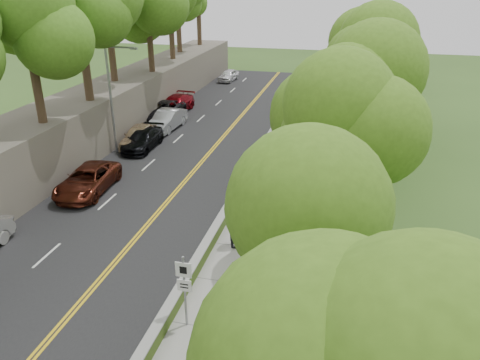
{
  "coord_description": "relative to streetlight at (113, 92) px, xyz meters",
  "views": [
    {
      "loc": [
        6.47,
        -16.46,
        12.57
      ],
      "look_at": [
        0.5,
        8.0,
        1.4
      ],
      "focal_mm": 35.0,
      "sensor_mm": 36.0,
      "label": 1
    }
  ],
  "objects": [
    {
      "name": "person_far",
      "position": [
        14.66,
        8.22,
        -3.67
      ],
      "size": [
        1.16,
        0.74,
        1.83
      ],
      "primitive_type": "imported",
      "rotation": [
        0.0,
        0.0,
        3.44
      ],
      "color": "black",
      "rests_on": "sidewalk"
    },
    {
      "name": "car_5",
      "position": [
        1.46,
        6.15,
        -3.76
      ],
      "size": [
        2.07,
        5.18,
        1.68
      ],
      "primitive_type": "imported",
      "rotation": [
        0.0,
        0.0,
        -0.06
      ],
      "color": "#A7A9AF",
      "rests_on": "road"
    },
    {
      "name": "streetlight",
      "position": [
        0.0,
        0.0,
        0.0
      ],
      "size": [
        2.52,
        0.22,
        8.0
      ],
      "color": "gray",
      "rests_on": "ground"
    },
    {
      "name": "trees_embankment",
      "position": [
        -2.54,
        1.0,
        5.86
      ],
      "size": [
        6.4,
        66.0,
        13.0
      ],
      "primitive_type": null,
      "color": "#4E8720",
      "rests_on": "rock_embankment"
    },
    {
      "name": "car_2",
      "position": [
        1.46,
        -6.99,
        -3.83
      ],
      "size": [
        2.96,
        5.7,
        1.54
      ],
      "primitive_type": "imported",
      "rotation": [
        0.0,
        0.0,
        0.08
      ],
      "color": "#531E12",
      "rests_on": "road"
    },
    {
      "name": "painter_2",
      "position": [
        11.91,
        -10.88,
        -3.64
      ],
      "size": [
        0.97,
        1.1,
        1.9
      ],
      "primitive_type": "imported",
      "rotation": [
        0.0,
        0.0,
        1.88
      ],
      "color": "black",
      "rests_on": "sidewalk"
    },
    {
      "name": "construction_barrel",
      "position": [
        14.76,
        5.11,
        -4.16
      ],
      "size": [
        0.52,
        0.52,
        0.85
      ],
      "primitive_type": "cylinder",
      "color": "#F03A06",
      "rests_on": "sidewalk"
    },
    {
      "name": "signpost",
      "position": [
        11.51,
        -17.02,
        -2.68
      ],
      "size": [
        0.62,
        0.09,
        3.1
      ],
      "color": "gray",
      "rests_on": "sidewalk"
    },
    {
      "name": "car_7",
      "position": [
        0.22,
        11.39,
        -3.79
      ],
      "size": [
        2.69,
        5.71,
        1.61
      ],
      "primitive_type": "imported",
      "rotation": [
        0.0,
        0.0,
        -0.08
      ],
      "color": "maroon",
      "rests_on": "road"
    },
    {
      "name": "concrete_block",
      "position": [
        14.76,
        -16.66,
        -4.22
      ],
      "size": [
        1.23,
        0.99,
        0.75
      ],
      "primitive_type": "cube",
      "rotation": [
        0.0,
        0.0,
        0.14
      ],
      "color": "gray",
      "rests_on": "sidewalk"
    },
    {
      "name": "painter_3",
      "position": [
        11.21,
        -4.91,
        -3.69
      ],
      "size": [
        0.93,
        1.29,
        1.79
      ],
      "primitive_type": "imported",
      "rotation": [
        0.0,
        0.0,
        1.32
      ],
      "color": "brown",
      "rests_on": "sidewalk"
    },
    {
      "name": "jersey_barrier",
      "position": [
        10.71,
        1.0,
        -4.34
      ],
      "size": [
        0.42,
        66.0,
        0.6
      ],
      "primitive_type": "cube",
      "color": "#A0F132",
      "rests_on": "ground"
    },
    {
      "name": "road",
      "position": [
        5.06,
        1.0,
        -4.62
      ],
      "size": [
        11.2,
        66.0,
        0.04
      ],
      "primitive_type": "cube",
      "color": "black",
      "rests_on": "ground"
    },
    {
      "name": "painter_1",
      "position": [
        11.57,
        -7.56,
        -3.77
      ],
      "size": [
        0.4,
        0.6,
        1.64
      ],
      "primitive_type": "imported",
      "rotation": [
        0.0,
        0.0,
        1.58
      ],
      "color": "white",
      "rests_on": "sidewalk"
    },
    {
      "name": "chainlink_fence",
      "position": [
        15.11,
        1.0,
        -3.64
      ],
      "size": [
        0.04,
        66.0,
        2.0
      ],
      "primitive_type": "cube",
      "color": "slate",
      "rests_on": "ground"
    },
    {
      "name": "car_4",
      "position": [
        0.88,
        1.69,
        -3.79
      ],
      "size": [
        2.23,
        4.88,
        1.62
      ],
      "primitive_type": "imported",
      "rotation": [
        0.0,
        0.0,
        0.07
      ],
      "color": "tan",
      "rests_on": "road"
    },
    {
      "name": "ground",
      "position": [
        10.46,
        -14.0,
        -4.64
      ],
      "size": [
        140.0,
        140.0,
        0.0
      ],
      "primitive_type": "plane",
      "color": "#33511E",
      "rests_on": "ground"
    },
    {
      "name": "trees_fenceside",
      "position": [
        17.46,
        1.0,
        2.36
      ],
      "size": [
        7.0,
        66.0,
        14.0
      ],
      "primitive_type": null,
      "color": "#507F1E",
      "rests_on": "ground"
    },
    {
      "name": "painter_0",
      "position": [
        11.91,
        -5.42,
        -3.68
      ],
      "size": [
        0.74,
        0.99,
        1.82
      ],
      "primitive_type": "imported",
      "rotation": [
        0.0,
        0.0,
        1.38
      ],
      "color": "gold",
      "rests_on": "sidewalk"
    },
    {
      "name": "rock_embankment",
      "position": [
        -3.04,
        1.0,
        -2.64
      ],
      "size": [
        5.0,
        66.0,
        4.0
      ],
      "primitive_type": "cube",
      "color": "#595147",
      "rests_on": "ground"
    },
    {
      "name": "car_3",
      "position": [
        1.46,
        1.14,
        -3.88
      ],
      "size": [
        2.12,
        4.99,
        1.44
      ],
      "primitive_type": "imported",
      "rotation": [
        0.0,
        0.0,
        0.02
      ],
      "color": "black",
      "rests_on": "road"
    },
    {
      "name": "car_8",
      "position": [
        1.46,
        26.8,
        -3.89
      ],
      "size": [
        2.07,
        4.32,
        1.42
      ],
      "primitive_type": "imported",
      "rotation": [
        0.0,
        0.0,
        -0.09
      ],
      "color": "white",
      "rests_on": "road"
    },
    {
      "name": "sidewalk",
      "position": [
        13.01,
        1.0,
        -4.61
      ],
      "size": [
        4.2,
        66.0,
        0.05
      ],
      "primitive_type": "cube",
      "color": "gray",
      "rests_on": "ground"
    },
    {
      "name": "car_6",
      "position": [
        -0.14,
        9.05,
        -3.81
      ],
      "size": [
        3.06,
        5.87,
        1.58
      ],
      "primitive_type": "imported",
      "rotation": [
        0.0,
        0.0,
        -0.08
      ],
      "color": "black",
      "rests_on": "road"
    }
  ]
}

